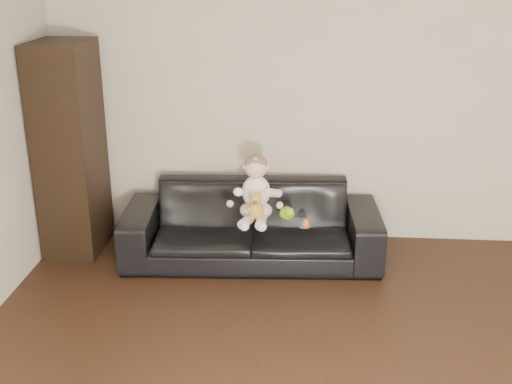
# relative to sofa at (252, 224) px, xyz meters

# --- Properties ---
(wall_back) EXTENTS (5.00, 0.00, 5.00)m
(wall_back) POSITION_rel_sofa_xyz_m (0.78, 0.50, 1.00)
(wall_back) COLOR #BAB09C
(wall_back) RESTS_ON ground
(sofa) EXTENTS (2.09, 0.91, 0.60)m
(sofa) POSITION_rel_sofa_xyz_m (0.00, 0.00, 0.00)
(sofa) COLOR black
(sofa) RESTS_ON floor
(cabinet) EXTENTS (0.43, 0.59, 1.72)m
(cabinet) POSITION_rel_sofa_xyz_m (-1.48, 0.10, 0.56)
(cabinet) COLOR black
(cabinet) RESTS_ON floor
(shelf_item) EXTENTS (0.18, 0.25, 0.28)m
(shelf_item) POSITION_rel_sofa_xyz_m (-1.46, 0.10, 0.95)
(shelf_item) COLOR silver
(shelf_item) RESTS_ON cabinet
(baby) EXTENTS (0.37, 0.45, 0.51)m
(baby) POSITION_rel_sofa_xyz_m (0.04, -0.11, 0.32)
(baby) COLOR silver
(baby) RESTS_ON sofa
(teddy_bear) EXTENTS (0.14, 0.14, 0.21)m
(teddy_bear) POSITION_rel_sofa_xyz_m (0.05, -0.27, 0.26)
(teddy_bear) COLOR #BB8E35
(teddy_bear) RESTS_ON sofa
(toy_green) EXTENTS (0.14, 0.16, 0.10)m
(toy_green) POSITION_rel_sofa_xyz_m (0.29, -0.10, 0.15)
(toy_green) COLOR #7FCB17
(toy_green) RESTS_ON sofa
(toy_rattle) EXTENTS (0.08, 0.08, 0.07)m
(toy_rattle) POSITION_rel_sofa_xyz_m (0.44, -0.28, 0.13)
(toy_rattle) COLOR #E64A1B
(toy_rattle) RESTS_ON sofa
(toy_blue_disc) EXTENTS (0.11, 0.11, 0.01)m
(toy_blue_disc) POSITION_rel_sofa_xyz_m (0.42, -0.23, 0.10)
(toy_blue_disc) COLOR #1876C0
(toy_blue_disc) RESTS_ON sofa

